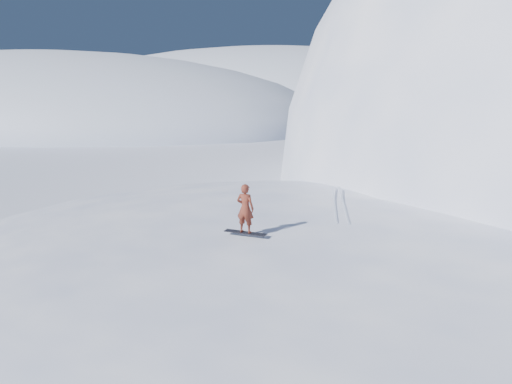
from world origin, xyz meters
TOP-DOWN VIEW (x-y plane):
  - ground at (0.00, 0.00)m, footprint 400.00×400.00m
  - near_ridge at (1.00, 3.00)m, footprint 36.00×28.00m
  - far_ridge_a at (-70.00, 60.00)m, footprint 120.00×70.00m
  - far_ridge_c at (-40.00, 110.00)m, footprint 140.00×90.00m
  - wind_bumps at (-0.56, 2.12)m, footprint 16.00×14.40m
  - snowboard at (-2.58, -0.06)m, footprint 1.40×0.34m
  - snowboarder at (-2.58, -0.06)m, footprint 0.58×0.40m
  - vapor_plume at (-52.28, 41.24)m, footprint 9.31×7.45m
  - board_tracks at (-0.49, 4.90)m, footprint 1.66×5.89m

SIDE VIEW (x-z plane):
  - ground at x=0.00m, z-range 0.00..0.00m
  - near_ridge at x=1.00m, z-range -2.40..2.40m
  - far_ridge_a at x=-70.00m, z-range -14.00..14.00m
  - far_ridge_c at x=-40.00m, z-range -18.00..18.00m
  - wind_bumps at x=-0.56m, z-range -0.50..0.50m
  - vapor_plume at x=-52.28m, z-range -3.26..3.26m
  - snowboard at x=-2.58m, z-range 2.40..2.42m
  - board_tracks at x=-0.49m, z-range 2.40..2.44m
  - snowboarder at x=-2.58m, z-range 2.42..3.96m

